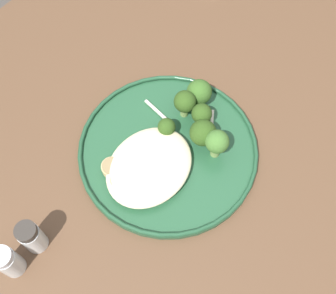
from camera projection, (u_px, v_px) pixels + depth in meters
The scene contains 18 objects.
ground at pixel (171, 276), 1.34m from camera, with size 6.00×6.00×0.00m, color #47423D.
wooden_dining_table at pixel (172, 203), 0.75m from camera, with size 1.40×1.00×0.74m.
dinner_plate at pixel (168, 150), 0.70m from camera, with size 0.29×0.29×0.02m.
noodle_bed at pixel (149, 166), 0.67m from camera, with size 0.15×0.12×0.03m.
seared_scallop_tiny_bay at pixel (146, 175), 0.67m from camera, with size 0.03×0.03×0.01m.
seared_scallop_rear_pale at pixel (119, 181), 0.66m from camera, with size 0.03×0.03×0.02m.
seared_scallop_right_edge at pixel (152, 158), 0.68m from camera, with size 0.03×0.03×0.01m.
seared_scallop_left_edge at pixel (112, 168), 0.67m from camera, with size 0.03×0.03×0.02m.
broccoli_floret_center_pile at pixel (203, 133), 0.68m from camera, with size 0.04×0.04×0.05m.
broccoli_floret_rear_charred at pixel (202, 115), 0.69m from camera, with size 0.03×0.03×0.05m.
broccoli_floret_beside_noodles at pixel (185, 102), 0.70m from camera, with size 0.04×0.04×0.06m.
broccoli_floret_small_sprig at pixel (199, 92), 0.71m from camera, with size 0.04×0.04×0.05m.
broccoli_floret_near_rim at pixel (217, 142), 0.66m from camera, with size 0.04×0.04×0.06m.
broccoli_floret_right_tilted at pixel (167, 128), 0.69m from camera, with size 0.03×0.03×0.04m.
onion_sliver_short_strip at pixel (212, 120), 0.72m from camera, with size 0.04×0.01×0.00m, color silver.
onion_sliver_curled_piece at pixel (156, 110), 0.73m from camera, with size 0.05×0.01×0.00m, color silver.
salt_shaker at pixel (8, 262), 0.59m from camera, with size 0.03×0.03×0.07m.
pepper_shaker at pixel (32, 237), 0.61m from camera, with size 0.03×0.03×0.07m.
Camera 1 is at (-0.21, -0.16, 1.37)m, focal length 46.25 mm.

